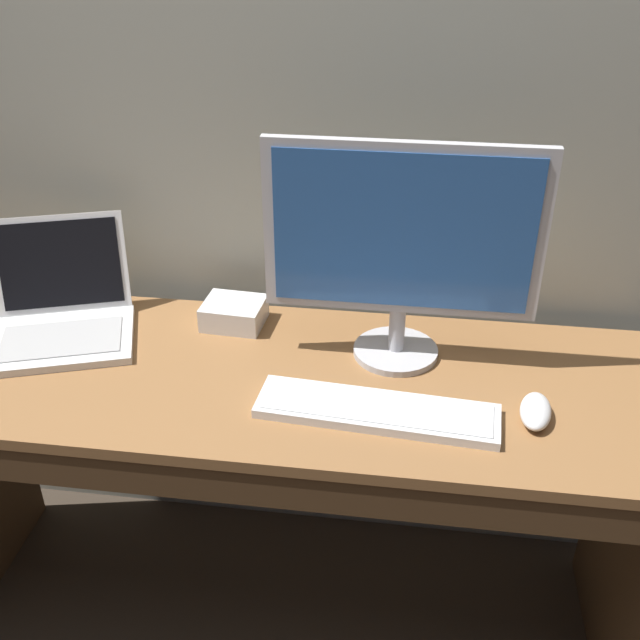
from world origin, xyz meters
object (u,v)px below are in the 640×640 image
external_monitor (402,246)px  laptop_white (62,319)px  wired_keyboard (377,411)px  external_drive_box (234,313)px  computer_mouse (536,411)px

external_monitor → laptop_white: bearing=-179.1°
external_monitor → wired_keyboard: bearing=-96.7°
laptop_white → wired_keyboard: bearing=-15.4°
external_monitor → external_drive_box: size_ratio=4.08×
wired_keyboard → computer_mouse: (0.31, 0.03, 0.01)m
external_monitor → wired_keyboard: (-0.03, -0.21, -0.26)m
external_drive_box → external_monitor: bearing=-13.2°
computer_mouse → laptop_white: bearing=178.5°
external_monitor → computer_mouse: size_ratio=4.79×
computer_mouse → external_drive_box: (-0.66, 0.27, 0.01)m
laptop_white → external_drive_box: bearing=15.0°
wired_keyboard → external_drive_box: size_ratio=3.49×
laptop_white → wired_keyboard: laptop_white is taller
wired_keyboard → external_drive_box: 0.47m
laptop_white → external_drive_box: 0.39m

